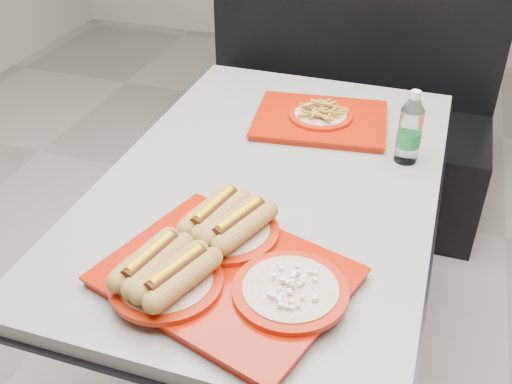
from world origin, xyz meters
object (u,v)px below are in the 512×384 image
(tray_far, at_px, (320,117))
(diner_table, at_px, (271,224))
(booth_bench, at_px, (341,117))
(tray_near, at_px, (220,263))
(water_bottle, at_px, (410,131))

(tray_far, bearing_deg, diner_table, -99.10)
(booth_bench, distance_m, tray_far, 0.83)
(tray_far, bearing_deg, booth_bench, 94.34)
(tray_near, bearing_deg, booth_bench, 90.46)
(diner_table, relative_size, booth_bench, 1.05)
(booth_bench, height_order, tray_near, booth_bench)
(diner_table, distance_m, tray_near, 0.48)
(tray_far, distance_m, water_bottle, 0.33)
(tray_near, xyz_separation_m, tray_far, (0.04, 0.78, -0.02))
(tray_far, bearing_deg, water_bottle, -26.55)
(booth_bench, distance_m, water_bottle, 1.05)
(water_bottle, bearing_deg, diner_table, -148.82)
(booth_bench, relative_size, water_bottle, 6.16)
(tray_near, relative_size, tray_far, 1.32)
(booth_bench, xyz_separation_m, tray_near, (0.01, -1.52, 0.39))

